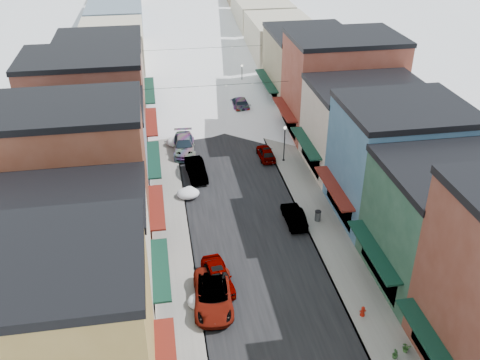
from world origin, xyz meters
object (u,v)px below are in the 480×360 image
object	(u,v)px
car_silver_sedan	(218,276)
car_white_suv	(213,295)
trash_can	(318,216)
streetlamp_near	(285,139)
car_dark_hatch	(196,169)
fire_hydrant	(363,311)
car_green_sedan	(294,216)

from	to	relation	value
car_silver_sedan	car_white_suv	bearing A→B (deg)	-113.36
car_white_suv	trash_can	size ratio (longest dim) A/B	6.14
car_white_suv	streetlamp_near	distance (m)	22.90
car_dark_hatch	trash_can	size ratio (longest dim) A/B	5.07
car_dark_hatch	fire_hydrant	bearing A→B (deg)	-71.34
car_green_sedan	streetlamp_near	distance (m)	11.69
car_dark_hatch	fire_hydrant	world-z (taller)	car_dark_hatch
car_silver_sedan	fire_hydrant	world-z (taller)	car_silver_sedan
fire_hydrant	streetlamp_near	xyz separation A→B (m)	(0.08, 23.45, 2.15)
car_white_suv	car_dark_hatch	size ratio (longest dim) A/B	1.21
car_white_suv	car_dark_hatch	distance (m)	18.83
trash_can	car_white_suv	bearing A→B (deg)	-139.59
fire_hydrant	trash_can	size ratio (longest dim) A/B	0.81
car_green_sedan	fire_hydrant	world-z (taller)	car_green_sedan
car_silver_sedan	fire_hydrant	bearing A→B (deg)	-34.85
car_silver_sedan	trash_can	size ratio (longest dim) A/B	4.87
car_white_suv	streetlamp_near	bearing A→B (deg)	68.00
trash_can	fire_hydrant	bearing A→B (deg)	-91.64
streetlamp_near	car_silver_sedan	bearing A→B (deg)	-117.33
trash_can	streetlamp_near	bearing A→B (deg)	91.28
car_silver_sedan	car_green_sedan	world-z (taller)	car_silver_sedan
car_silver_sedan	car_dark_hatch	size ratio (longest dim) A/B	0.96
car_dark_hatch	car_silver_sedan	bearing A→B (deg)	-94.74
car_white_suv	car_green_sedan	xyz separation A→B (m)	(8.29, 9.08, -0.11)
car_dark_hatch	car_white_suv	bearing A→B (deg)	-96.58
car_dark_hatch	fire_hydrant	distance (m)	23.78
trash_can	car_silver_sedan	bearing A→B (deg)	-145.16
streetlamp_near	car_green_sedan	bearing A→B (deg)	-99.18
car_white_suv	trash_can	distance (m)	13.64
streetlamp_near	fire_hydrant	bearing A→B (deg)	-90.20
car_green_sedan	fire_hydrant	size ratio (longest dim) A/B	5.50
car_white_suv	fire_hydrant	size ratio (longest dim) A/B	7.58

